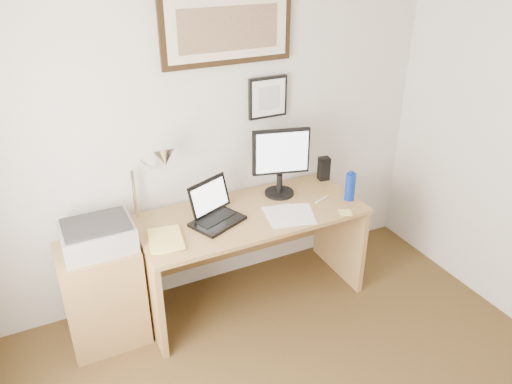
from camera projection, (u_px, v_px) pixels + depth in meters
wall_back at (209, 132)px, 3.52m from camera, size 3.50×0.02×2.50m
side_cabinet at (104, 294)px, 3.32m from camera, size 0.50×0.40×0.73m
water_bottle at (350, 187)px, 3.64m from camera, size 0.07×0.07×0.21m
bottle_cap at (352, 173)px, 3.59m from camera, size 0.04×0.04×0.02m
speaker at (324, 169)px, 3.94m from camera, size 0.09×0.08×0.19m
paper_sheet_a at (282, 216)px, 3.47m from camera, size 0.27×0.35×0.00m
paper_sheet_b at (298, 214)px, 3.49m from camera, size 0.30×0.35×0.00m
sticky_pad at (345, 213)px, 3.50m from camera, size 0.11×0.11×0.01m
marker_pen at (322, 199)px, 3.67m from camera, size 0.14×0.06×0.02m
book at (149, 242)px, 3.16m from camera, size 0.26×0.32×0.02m
desk at (247, 235)px, 3.69m from camera, size 1.60×0.70×0.75m
laptop at (215, 212)px, 3.40m from camera, size 0.41×0.41×0.26m
lcd_monitor at (281, 159)px, 3.62m from camera, size 0.42×0.22×0.52m
printer at (98, 235)px, 3.12m from camera, size 0.44×0.34×0.18m
desk_lamp at (162, 160)px, 3.24m from camera, size 0.29×0.27×0.53m
picture_large at (228, 28)px, 3.23m from camera, size 0.92×0.04×0.47m
picture_small at (268, 97)px, 3.58m from camera, size 0.30×0.03×0.30m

